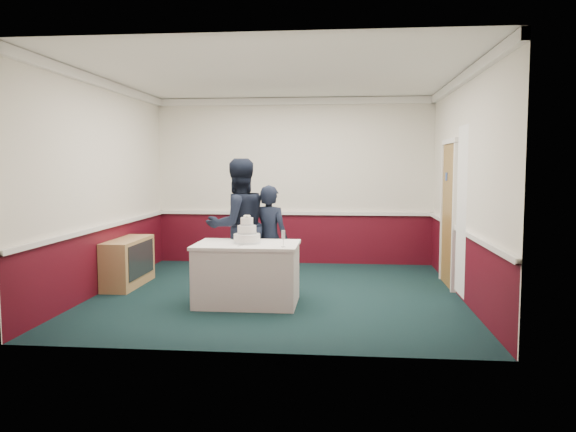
# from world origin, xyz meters

# --- Properties ---
(ground) EXTENTS (5.00, 5.00, 0.00)m
(ground) POSITION_xyz_m (0.00, 0.00, 0.00)
(ground) COLOR black
(ground) RESTS_ON ground
(room_shell) EXTENTS (5.00, 5.00, 3.00)m
(room_shell) POSITION_xyz_m (0.08, 0.61, 1.97)
(room_shell) COLOR silver
(room_shell) RESTS_ON ground
(sideboard) EXTENTS (0.41, 1.20, 0.70)m
(sideboard) POSITION_xyz_m (-2.28, 0.30, 0.35)
(sideboard) COLOR #AA7B52
(sideboard) RESTS_ON ground
(cake_table) EXTENTS (1.32, 0.92, 0.79)m
(cake_table) POSITION_xyz_m (-0.33, -0.61, 0.40)
(cake_table) COLOR white
(cake_table) RESTS_ON ground
(wedding_cake) EXTENTS (0.35, 0.35, 0.36)m
(wedding_cake) POSITION_xyz_m (-0.33, -0.61, 0.90)
(wedding_cake) COLOR white
(wedding_cake) RESTS_ON cake_table
(cake_knife) EXTENTS (0.08, 0.21, 0.00)m
(cake_knife) POSITION_xyz_m (-0.36, -0.81, 0.79)
(cake_knife) COLOR silver
(cake_knife) RESTS_ON cake_table
(champagne_flute) EXTENTS (0.05, 0.05, 0.21)m
(champagne_flute) POSITION_xyz_m (0.17, -0.89, 0.93)
(champagne_flute) COLOR silver
(champagne_flute) RESTS_ON cake_table
(person_man) EXTENTS (1.16, 1.09, 1.88)m
(person_man) POSITION_xyz_m (-0.56, -0.00, 0.94)
(person_man) COLOR black
(person_man) RESTS_ON ground
(person_woman) EXTENTS (0.62, 0.48, 1.52)m
(person_woman) POSITION_xyz_m (-0.14, 0.10, 0.76)
(person_woman) COLOR black
(person_woman) RESTS_ON ground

